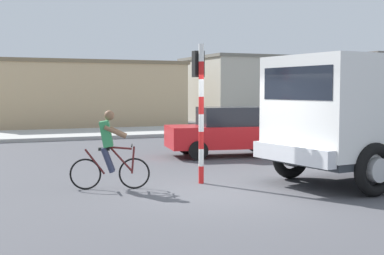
% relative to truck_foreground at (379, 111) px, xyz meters
% --- Properties ---
extents(ground_plane, '(120.00, 120.00, 0.00)m').
position_rel_truck_foreground_xyz_m(ground_plane, '(-4.19, 0.09, -1.67)').
color(ground_plane, '#4C4C51').
extents(sidewalk_far, '(80.00, 5.00, 0.16)m').
position_rel_truck_foreground_xyz_m(sidewalk_far, '(-4.19, 15.32, -1.59)').
color(sidewalk_far, '#ADADA8').
rests_on(sidewalk_far, ground).
extents(truck_foreground, '(5.69, 3.33, 2.90)m').
position_rel_truck_foreground_xyz_m(truck_foreground, '(0.00, 0.00, 0.00)').
color(truck_foreground, white).
rests_on(truck_foreground, ground).
extents(cyclist, '(1.67, 0.66, 1.72)m').
position_rel_truck_foreground_xyz_m(cyclist, '(-6.16, 1.38, -0.80)').
color(cyclist, black).
rests_on(cyclist, ground).
extents(traffic_light_pole, '(0.24, 0.43, 3.20)m').
position_rel_truck_foreground_xyz_m(traffic_light_pole, '(-4.02, 1.36, 0.40)').
color(traffic_light_pole, red).
rests_on(traffic_light_pole, ground).
extents(car_white_mid, '(4.23, 2.37, 1.60)m').
position_rel_truck_foreground_xyz_m(car_white_mid, '(-1.10, 5.58, -0.85)').
color(car_white_mid, red).
rests_on(car_white_mid, ground).
extents(building_mid_block, '(12.02, 6.43, 3.83)m').
position_rel_truck_foreground_xyz_m(building_mid_block, '(-3.08, 21.94, 0.25)').
color(building_mid_block, '#D1B284').
rests_on(building_mid_block, ground).
extents(building_corner_right, '(8.92, 7.13, 4.40)m').
position_rel_truck_foreground_xyz_m(building_corner_right, '(9.49, 22.70, 0.54)').
color(building_corner_right, '#B2AD9E').
rests_on(building_corner_right, ground).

